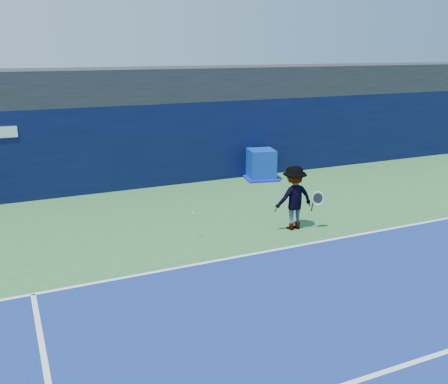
{
  "coord_description": "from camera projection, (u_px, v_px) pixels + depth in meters",
  "views": [
    {
      "loc": [
        -5.22,
        -7.1,
        4.9
      ],
      "look_at": [
        0.32,
        5.2,
        1.0
      ],
      "focal_mm": 40.0,
      "sensor_mm": 36.0,
      "label": 1
    }
  ],
  "objects": [
    {
      "name": "stadium_band",
      "position": [
        148.0,
        84.0,
        18.71
      ],
      "size": [
        36.0,
        3.0,
        1.2
      ],
      "primitive_type": "cube",
      "color": "black",
      "rests_on": "back_wall_assembly"
    },
    {
      "name": "equipment_cart",
      "position": [
        261.0,
        166.0,
        19.28
      ],
      "size": [
        1.43,
        1.43,
        1.16
      ],
      "color": "#0B2F9E",
      "rests_on": "ground"
    },
    {
      "name": "back_wall_assembly",
      "position": [
        157.0,
        144.0,
        18.42
      ],
      "size": [
        36.0,
        1.03,
        3.0
      ],
      "color": "black",
      "rests_on": "ground"
    },
    {
      "name": "service_line",
      "position": [
        392.0,
        369.0,
        7.88
      ],
      "size": [
        24.0,
        0.1,
        0.01
      ],
      "primitive_type": "cube",
      "color": "white",
      "rests_on": "ground"
    },
    {
      "name": "baseline",
      "position": [
        249.0,
        255.0,
        12.26
      ],
      "size": [
        24.0,
        0.1,
        0.01
      ],
      "primitive_type": "cube",
      "color": "white",
      "rests_on": "ground"
    },
    {
      "name": "ground",
      "position": [
        319.0,
        311.0,
        9.64
      ],
      "size": [
        80.0,
        80.0,
        0.0
      ],
      "primitive_type": "plane",
      "color": "#326F36",
      "rests_on": "ground"
    },
    {
      "name": "tennis_player",
      "position": [
        294.0,
        198.0,
        13.84
      ],
      "size": [
        1.34,
        0.74,
        1.81
      ],
      "color": "silver",
      "rests_on": "ground"
    },
    {
      "name": "tennis_ball",
      "position": [
        193.0,
        213.0,
        13.15
      ],
      "size": [
        0.06,
        0.06,
        0.06
      ],
      "color": "#CDEF1A",
      "rests_on": "ground"
    }
  ]
}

